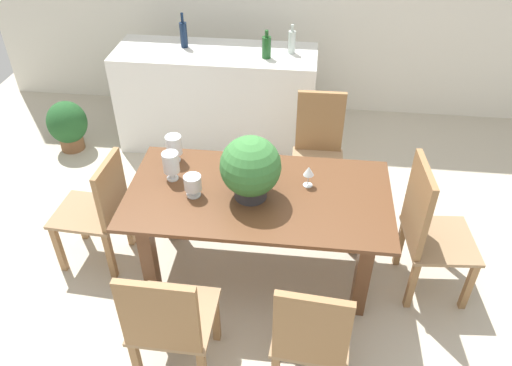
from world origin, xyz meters
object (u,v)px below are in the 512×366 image
wine_glass (309,172)px  kitchen_counter (217,99)px  wine_bottle_clear (184,34)px  crystal_vase_right (174,146)px  chair_near_right (311,335)px  chair_near_left (168,322)px  chair_foot_end (427,226)px  flower_centerpiece (250,168)px  wine_bottle_green (292,42)px  chair_far_right (318,146)px  potted_plant_floor (68,125)px  dining_table (259,209)px  wine_bottle_amber (267,47)px  crystal_vase_center_near (193,184)px  crystal_vase_left (171,163)px  chair_head_end (100,208)px

wine_glass → kitchen_counter: size_ratio=0.08×
wine_bottle_clear → wine_glass: bearing=-54.1°
crystal_vase_right → wine_bottle_clear: bearing=99.8°
chair_near_right → wine_bottle_clear: 3.06m
chair_near_left → wine_glass: (0.72, 1.04, 0.32)m
chair_foot_end → flower_centerpiece: bearing=86.7°
chair_near_left → wine_bottle_clear: bearing=-78.6°
chair_near_right → wine_bottle_green: wine_bottle_green is taller
chair_far_right → wine_bottle_green: bearing=107.8°
potted_plant_floor → wine_glass: bearing=-28.9°
dining_table → chair_near_left: bearing=-113.2°
flower_centerpiece → wine_bottle_amber: wine_bottle_amber is taller
chair_foot_end → kitchen_counter: bearing=39.9°
wine_glass → wine_bottle_amber: size_ratio=0.61×
flower_centerpiece → kitchen_counter: bearing=107.3°
flower_centerpiece → crystal_vase_right: (-0.59, 0.34, -0.10)m
potted_plant_floor → flower_centerpiece: bearing=-36.3°
chair_foot_end → wine_bottle_clear: (-2.02, 1.81, 0.53)m
wine_bottle_amber → dining_table: bearing=-86.0°
crystal_vase_center_near → flower_centerpiece: bearing=4.7°
chair_foot_end → wine_bottle_amber: (-1.24, 1.65, 0.51)m
wine_glass → crystal_vase_left: bearing=-178.1°
wine_bottle_clear → wine_bottle_amber: wine_bottle_clear is taller
crystal_vase_center_near → chair_near_left: bearing=-88.3°
chair_near_left → chair_far_right: bearing=-112.3°
wine_bottle_clear → chair_near_right: bearing=-64.7°
chair_far_right → kitchen_counter: 1.29m
chair_head_end → crystal_vase_right: size_ratio=4.44×
flower_centerpiece → crystal_vase_right: flower_centerpiece is taller
flower_centerpiece → wine_bottle_clear: wine_bottle_clear is taller
dining_table → chair_far_right: 1.00m
chair_far_right → kitchen_counter: (-0.99, 0.82, -0.05)m
chair_head_end → wine_bottle_amber: wine_bottle_amber is taller
crystal_vase_center_near → potted_plant_floor: size_ratio=0.30×
flower_centerpiece → wine_glass: flower_centerpiece is taller
crystal_vase_right → wine_glass: 0.97m
flower_centerpiece → crystal_vase_center_near: bearing=-175.3°
chair_near_right → kitchen_counter: (-0.99, 2.65, -0.03)m
chair_near_right → wine_bottle_amber: bearing=-74.5°
chair_far_right → potted_plant_floor: bearing=167.3°
flower_centerpiece → wine_bottle_green: bearing=85.3°
chair_foot_end → chair_head_end: bearing=85.2°
wine_bottle_clear → potted_plant_floor: 1.45m
chair_head_end → chair_far_right: chair_far_right is taller
crystal_vase_left → crystal_vase_right: (-0.03, 0.22, -0.00)m
crystal_vase_right → wine_bottle_green: 1.66m
dining_table → wine_glass: 0.43m
chair_near_left → wine_bottle_amber: size_ratio=3.77×
wine_bottle_amber → chair_head_end: bearing=-121.7°
chair_near_left → wine_bottle_amber: wine_bottle_amber is taller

